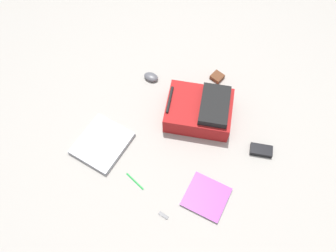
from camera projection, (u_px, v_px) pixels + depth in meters
The scene contains 9 objects.
ground_plane at pixel (176, 123), 2.09m from camera, with size 3.88×3.88×0.00m, color gray.
backpack at pixel (200, 110), 2.05m from camera, with size 0.41×0.46×0.17m.
laptop at pixel (102, 143), 2.01m from camera, with size 0.31×0.28×0.03m.
book_blue at pixel (206, 197), 1.86m from camera, with size 0.22×0.23×0.02m.
computer_mouse at pixel (151, 77), 2.24m from camera, with size 0.07×0.10×0.03m, color #4C4C51.
power_brick at pixel (261, 150), 1.99m from camera, with size 0.07×0.13×0.03m, color black.
pen_black at pixel (135, 181), 1.91m from camera, with size 0.01×0.01×0.13m, color #198C33.
earbud_pouch at pixel (217, 77), 2.25m from camera, with size 0.07×0.07×0.03m, color #59331E.
usb_stick at pixel (164, 215), 1.82m from camera, with size 0.02×0.06×0.01m, color black.
Camera 1 is at (-0.91, -0.47, 1.83)m, focal length 36.74 mm.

